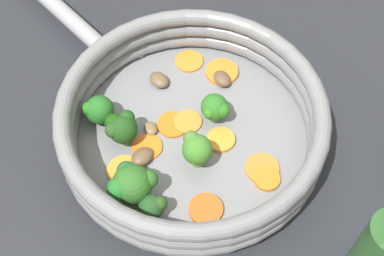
% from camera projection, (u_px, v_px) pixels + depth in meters
% --- Properties ---
extents(ground_plane, '(4.00, 4.00, 0.00)m').
position_uv_depth(ground_plane, '(192.00, 142.00, 0.68)').
color(ground_plane, '#25272C').
extents(skillet, '(0.30, 0.30, 0.02)m').
position_uv_depth(skillet, '(192.00, 138.00, 0.68)').
color(skillet, gray).
rests_on(skillet, ground_plane).
extents(skillet_rim_wall, '(0.33, 0.33, 0.06)m').
position_uv_depth(skillet_rim_wall, '(192.00, 120.00, 0.64)').
color(skillet_rim_wall, gray).
rests_on(skillet_rim_wall, skillet).
extents(skillet_handle, '(0.23, 0.09, 0.02)m').
position_uv_depth(skillet_handle, '(65.00, 14.00, 0.77)').
color(skillet_handle, '#999B9E').
rests_on(skillet_handle, skillet).
extents(skillet_rivet_left, '(0.01, 0.01, 0.01)m').
position_uv_depth(skillet_rivet_left, '(140.00, 55.00, 0.74)').
color(skillet_rivet_left, gray).
rests_on(skillet_rivet_left, skillet).
extents(skillet_rivet_right, '(0.01, 0.01, 0.01)m').
position_uv_depth(skillet_rivet_right, '(101.00, 81.00, 0.71)').
color(skillet_rivet_right, slate).
rests_on(skillet_rivet_right, skillet).
extents(carrot_slice_0, '(0.04, 0.04, 0.01)m').
position_uv_depth(carrot_slice_0, '(267.00, 179.00, 0.63)').
color(carrot_slice_0, orange).
rests_on(carrot_slice_0, skillet).
extents(carrot_slice_1, '(0.05, 0.05, 0.00)m').
position_uv_depth(carrot_slice_1, '(147.00, 147.00, 0.66)').
color(carrot_slice_1, orange).
rests_on(carrot_slice_1, skillet).
extents(carrot_slice_2, '(0.05, 0.05, 0.01)m').
position_uv_depth(carrot_slice_2, '(206.00, 209.00, 0.61)').
color(carrot_slice_2, orange).
rests_on(carrot_slice_2, skillet).
extents(carrot_slice_3, '(0.05, 0.05, 0.00)m').
position_uv_depth(carrot_slice_3, '(174.00, 122.00, 0.68)').
color(carrot_slice_3, orange).
rests_on(carrot_slice_3, skillet).
extents(carrot_slice_4, '(0.06, 0.06, 0.01)m').
position_uv_depth(carrot_slice_4, '(124.00, 171.00, 0.64)').
color(carrot_slice_4, orange).
rests_on(carrot_slice_4, skillet).
extents(carrot_slice_5, '(0.04, 0.04, 0.01)m').
position_uv_depth(carrot_slice_5, '(221.00, 140.00, 0.66)').
color(carrot_slice_5, orange).
rests_on(carrot_slice_5, skillet).
extents(carrot_slice_6, '(0.05, 0.05, 0.00)m').
position_uv_depth(carrot_slice_6, '(132.00, 177.00, 0.63)').
color(carrot_slice_6, '#F7913B').
rests_on(carrot_slice_6, skillet).
extents(carrot_slice_7, '(0.06, 0.06, 0.00)m').
position_uv_depth(carrot_slice_7, '(262.00, 168.00, 0.64)').
color(carrot_slice_7, orange).
rests_on(carrot_slice_7, skillet).
extents(carrot_slice_8, '(0.06, 0.06, 0.01)m').
position_uv_depth(carrot_slice_8, '(222.00, 72.00, 0.72)').
color(carrot_slice_8, orange).
rests_on(carrot_slice_8, skillet).
extents(carrot_slice_9, '(0.04, 0.04, 0.00)m').
position_uv_depth(carrot_slice_9, '(188.00, 122.00, 0.68)').
color(carrot_slice_9, orange).
rests_on(carrot_slice_9, skillet).
extents(carrot_slice_10, '(0.04, 0.04, 0.00)m').
position_uv_depth(carrot_slice_10, '(189.00, 61.00, 0.73)').
color(carrot_slice_10, orange).
rests_on(carrot_slice_10, skillet).
extents(broccoli_floret_0, '(0.04, 0.04, 0.04)m').
position_uv_depth(broccoli_floret_0, '(98.00, 110.00, 0.66)').
color(broccoli_floret_0, '#6E9958').
rests_on(broccoli_floret_0, skillet).
extents(broccoli_floret_1, '(0.05, 0.05, 0.05)m').
position_uv_depth(broccoli_floret_1, '(131.00, 183.00, 0.60)').
color(broccoli_floret_1, '#8AA766').
rests_on(broccoli_floret_1, skillet).
extents(broccoli_floret_2, '(0.03, 0.03, 0.04)m').
position_uv_depth(broccoli_floret_2, '(152.00, 206.00, 0.59)').
color(broccoli_floret_2, '#5C9249').
rests_on(broccoli_floret_2, skillet).
extents(broccoli_floret_3, '(0.04, 0.04, 0.04)m').
position_uv_depth(broccoli_floret_3, '(215.00, 108.00, 0.66)').
color(broccoli_floret_3, '#7BB569').
rests_on(broccoli_floret_3, skillet).
extents(broccoli_floret_4, '(0.04, 0.04, 0.05)m').
position_uv_depth(broccoli_floret_4, '(196.00, 148.00, 0.62)').
color(broccoli_floret_4, '#729F4E').
rests_on(broccoli_floret_4, skillet).
extents(broccoli_floret_5, '(0.04, 0.04, 0.04)m').
position_uv_depth(broccoli_floret_5, '(121.00, 128.00, 0.64)').
color(broccoli_floret_5, '#658E42').
rests_on(broccoli_floret_5, skillet).
extents(mushroom_piece_0, '(0.03, 0.03, 0.01)m').
position_uv_depth(mushroom_piece_0, '(142.00, 157.00, 0.64)').
color(mushroom_piece_0, brown).
rests_on(mushroom_piece_0, skillet).
extents(mushroom_piece_1, '(0.03, 0.03, 0.01)m').
position_uv_depth(mushroom_piece_1, '(159.00, 80.00, 0.71)').
color(mushroom_piece_1, brown).
rests_on(mushroom_piece_1, skillet).
extents(mushroom_piece_2, '(0.03, 0.03, 0.01)m').
position_uv_depth(mushroom_piece_2, '(151.00, 128.00, 0.67)').
color(mushroom_piece_2, olive).
rests_on(mushroom_piece_2, skillet).
extents(mushroom_piece_3, '(0.03, 0.03, 0.01)m').
position_uv_depth(mushroom_piece_3, '(222.00, 79.00, 0.71)').
color(mushroom_piece_3, brown).
rests_on(mushroom_piece_3, skillet).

